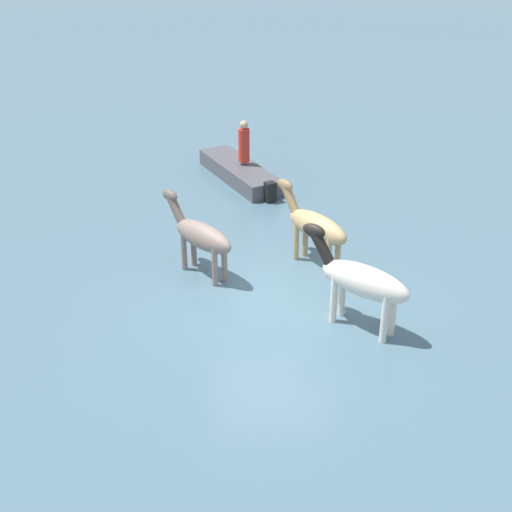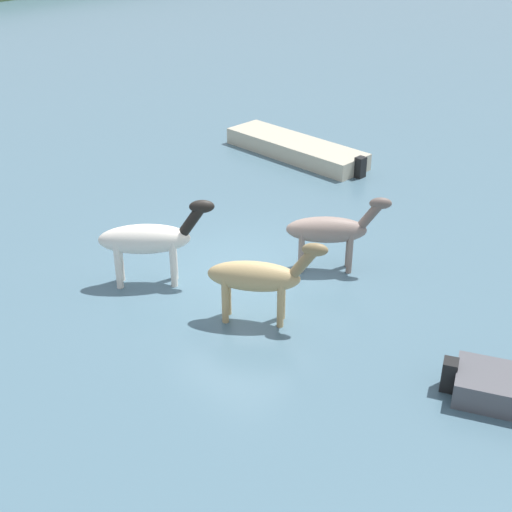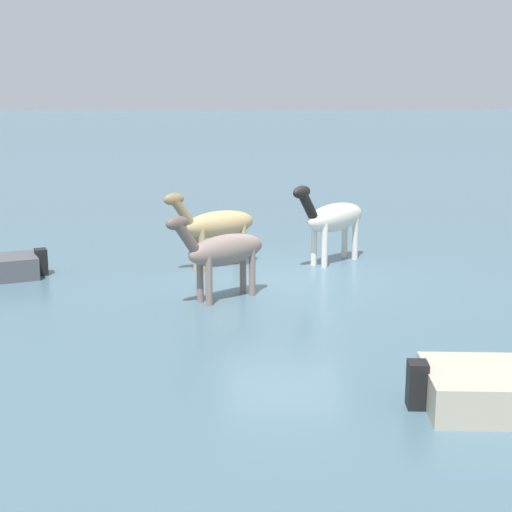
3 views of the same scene
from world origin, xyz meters
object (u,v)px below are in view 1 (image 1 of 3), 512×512
at_px(horse_pinto_flank, 361,280).
at_px(horse_chestnut_trailing, 315,226).
at_px(person_watcher_seated, 244,143).
at_px(boat_motor_center, 240,175).
at_px(horse_rear_stallion, 201,236).

distance_m(horse_pinto_flank, horse_chestnut_trailing, 2.61).
relative_size(horse_pinto_flank, person_watcher_seated, 1.63).
bearing_deg(person_watcher_seated, boat_motor_center, 24.97).
xyz_separation_m(horse_pinto_flank, person_watcher_seated, (1.49, -7.99, 0.09)).
height_order(horse_pinto_flank, boat_motor_center, horse_pinto_flank).
bearing_deg(person_watcher_seated, horse_chestnut_trailing, 101.38).
bearing_deg(horse_chestnut_trailing, horse_pinto_flank, 155.95).
bearing_deg(boat_motor_center, person_watcher_seated, -86.91).
bearing_deg(horse_pinto_flank, boat_motor_center, -33.42).
relative_size(horse_pinto_flank, boat_motor_center, 0.52).
relative_size(horse_pinto_flank, horse_rear_stallion, 1.02).
distance_m(horse_pinto_flank, boat_motor_center, 8.14).
relative_size(horse_rear_stallion, boat_motor_center, 0.51).
distance_m(horse_chestnut_trailing, boat_motor_center, 5.55).
bearing_deg(horse_chestnut_trailing, boat_motor_center, -20.10).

